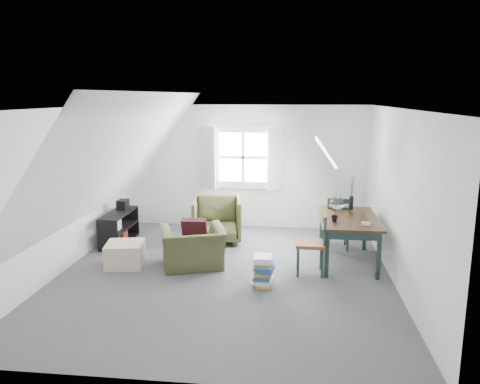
# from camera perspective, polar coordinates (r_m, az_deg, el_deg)

# --- Properties ---
(floor) EXTENTS (5.50, 5.50, 0.00)m
(floor) POSITION_cam_1_polar(r_m,az_deg,el_deg) (7.23, -1.96, -10.04)
(floor) COLOR #4E4D53
(floor) RESTS_ON ground
(ceiling) EXTENTS (5.50, 5.50, 0.00)m
(ceiling) POSITION_cam_1_polar(r_m,az_deg,el_deg) (6.72, -2.11, 10.17)
(ceiling) COLOR white
(ceiling) RESTS_ON wall_back
(wall_back) EXTENTS (5.00, 0.00, 5.00)m
(wall_back) POSITION_cam_1_polar(r_m,az_deg,el_deg) (9.56, 0.40, 3.09)
(wall_back) COLOR white
(wall_back) RESTS_ON ground
(wall_front) EXTENTS (5.00, 0.00, 5.00)m
(wall_front) POSITION_cam_1_polar(r_m,az_deg,el_deg) (4.27, -7.52, -7.93)
(wall_front) COLOR white
(wall_front) RESTS_ON ground
(wall_left) EXTENTS (0.00, 5.50, 5.50)m
(wall_left) POSITION_cam_1_polar(r_m,az_deg,el_deg) (7.64, -20.91, 0.15)
(wall_left) COLOR white
(wall_left) RESTS_ON ground
(wall_right) EXTENTS (0.00, 5.50, 5.50)m
(wall_right) POSITION_cam_1_polar(r_m,az_deg,el_deg) (6.96, 18.78, -0.77)
(wall_right) COLOR white
(wall_right) RESTS_ON ground
(slope_left) EXTENTS (3.19, 5.50, 4.48)m
(slope_left) POSITION_cam_1_polar(r_m,az_deg,el_deg) (7.17, -14.43, 4.10)
(slope_left) COLOR white
(slope_left) RESTS_ON wall_left
(slope_right) EXTENTS (3.19, 5.50, 4.48)m
(slope_right) POSITION_cam_1_polar(r_m,az_deg,el_deg) (6.73, 11.13, 3.77)
(slope_right) COLOR white
(slope_right) RESTS_ON wall_right
(dormer_window) EXTENTS (1.71, 0.35, 1.30)m
(dormer_window) POSITION_cam_1_polar(r_m,az_deg,el_deg) (9.45, 0.35, 4.22)
(dormer_window) COLOR white
(dormer_window) RESTS_ON wall_back
(skylight) EXTENTS (0.35, 0.75, 0.47)m
(skylight) POSITION_cam_1_polar(r_m,az_deg,el_deg) (8.02, 10.40, 4.82)
(skylight) COLOR white
(skylight) RESTS_ON slope_right
(armchair_near) EXTENTS (1.19, 1.11, 0.63)m
(armchair_near) POSITION_cam_1_polar(r_m,az_deg,el_deg) (7.60, -5.73, -9.01)
(armchair_near) COLOR #404221
(armchair_near) RESTS_ON floor
(armchair_far) EXTENTS (1.01, 1.03, 0.82)m
(armchair_far) POSITION_cam_1_polar(r_m,az_deg,el_deg) (8.84, -2.82, -5.97)
(armchair_far) COLOR #404221
(armchair_far) RESTS_ON floor
(throw_pillow) EXTENTS (0.41, 0.25, 0.41)m
(throw_pillow) POSITION_cam_1_polar(r_m,az_deg,el_deg) (7.56, -5.57, -4.65)
(throw_pillow) COLOR #3C1019
(throw_pillow) RESTS_ON armchair_near
(ottoman) EXTENTS (0.66, 0.66, 0.38)m
(ottoman) POSITION_cam_1_polar(r_m,az_deg,el_deg) (7.75, -13.85, -7.39)
(ottoman) COLOR #C7B398
(ottoman) RESTS_ON floor
(dining_table) EXTENTS (0.92, 1.53, 0.76)m
(dining_table) POSITION_cam_1_polar(r_m,az_deg,el_deg) (7.73, 13.07, -3.72)
(dining_table) COLOR #311E0E
(dining_table) RESTS_ON floor
(demijohn) EXTENTS (0.23, 0.23, 0.33)m
(demijohn) POSITION_cam_1_polar(r_m,az_deg,el_deg) (8.10, 11.74, -1.27)
(demijohn) COLOR silver
(demijohn) RESTS_ON dining_table
(vase_twigs) EXTENTS (0.07, 0.08, 0.58)m
(vase_twigs) POSITION_cam_1_polar(r_m,az_deg,el_deg) (8.22, 13.41, -1.19)
(vase_twigs) COLOR black
(vase_twigs) RESTS_ON dining_table
(cup) EXTENTS (0.12, 0.12, 0.10)m
(cup) POSITION_cam_1_polar(r_m,az_deg,el_deg) (7.39, 11.43, -3.55)
(cup) COLOR black
(cup) RESTS_ON dining_table
(paper_box) EXTENTS (0.14, 0.11, 0.04)m
(paper_box) POSITION_cam_1_polar(r_m,az_deg,el_deg) (7.30, 15.06, -3.75)
(paper_box) COLOR white
(paper_box) RESTS_ON dining_table
(dining_chair_far) EXTENTS (0.45, 0.45, 0.95)m
(dining_chair_far) POSITION_cam_1_polar(r_m,az_deg,el_deg) (8.44, 11.76, -3.56)
(dining_chair_far) COLOR brown
(dining_chair_far) RESTS_ON floor
(dining_chair_near) EXTENTS (0.44, 0.44, 0.95)m
(dining_chair_near) POSITION_cam_1_polar(r_m,az_deg,el_deg) (7.20, 8.87, -6.12)
(dining_chair_near) COLOR brown
(dining_chair_near) RESTS_ON floor
(media_shelf) EXTENTS (0.37, 1.12, 0.58)m
(media_shelf) POSITION_cam_1_polar(r_m,az_deg,el_deg) (8.91, -14.60, -4.45)
(media_shelf) COLOR black
(media_shelf) RESTS_ON floor
(electronics_box) EXTENTS (0.18, 0.25, 0.20)m
(electronics_box) POSITION_cam_1_polar(r_m,az_deg,el_deg) (9.08, -14.09, -1.53)
(electronics_box) COLOR black
(electronics_box) RESTS_ON media_shelf
(magazine_stack) EXTENTS (0.33, 0.39, 0.44)m
(magazine_stack) POSITION_cam_1_polar(r_m,az_deg,el_deg) (6.77, 2.86, -9.61)
(magazine_stack) COLOR #B29933
(magazine_stack) RESTS_ON floor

